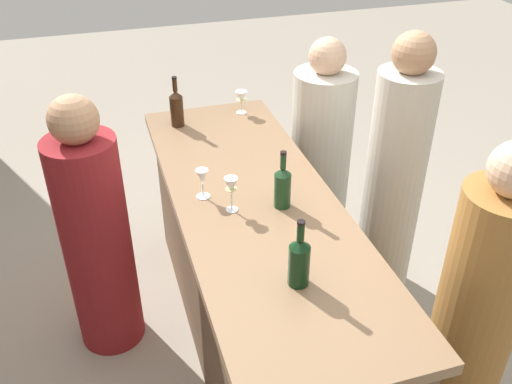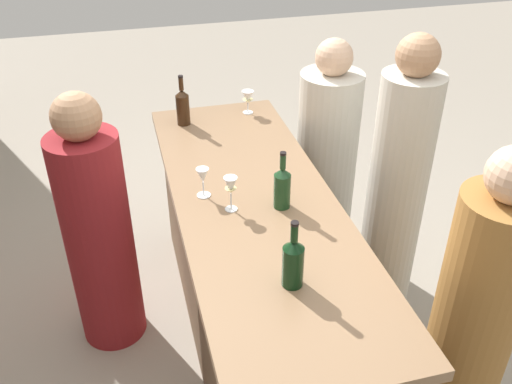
% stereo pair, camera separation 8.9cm
% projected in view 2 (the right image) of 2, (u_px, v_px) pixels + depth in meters
% --- Properties ---
extents(ground_plane, '(12.00, 12.00, 0.00)m').
position_uv_depth(ground_plane, '(256.00, 341.00, 3.11)').
color(ground_plane, '#9E9384').
extents(bar_counter, '(2.20, 0.74, 0.93)m').
position_uv_depth(bar_counter, '(256.00, 277.00, 2.86)').
color(bar_counter, brown).
rests_on(bar_counter, ground).
extents(wine_bottle_leftmost_dark_green, '(0.08, 0.08, 0.29)m').
position_uv_depth(wine_bottle_leftmost_dark_green, '(293.00, 262.00, 2.08)').
color(wine_bottle_leftmost_dark_green, black).
rests_on(wine_bottle_leftmost_dark_green, bar_counter).
extents(wine_bottle_second_left_olive_green, '(0.08, 0.08, 0.28)m').
position_uv_depth(wine_bottle_second_left_olive_green, '(282.00, 187.00, 2.52)').
color(wine_bottle_second_left_olive_green, '#193D1E').
rests_on(wine_bottle_second_left_olive_green, bar_counter).
extents(wine_bottle_center_amber_brown, '(0.08, 0.08, 0.30)m').
position_uv_depth(wine_bottle_center_amber_brown, '(183.00, 106.00, 3.23)').
color(wine_bottle_center_amber_brown, '#331E0F').
rests_on(wine_bottle_center_amber_brown, bar_counter).
extents(wine_glass_near_left, '(0.07, 0.07, 0.14)m').
position_uv_depth(wine_glass_near_left, '(248.00, 98.00, 3.37)').
color(wine_glass_near_left, white).
rests_on(wine_glass_near_left, bar_counter).
extents(wine_glass_near_center, '(0.06, 0.06, 0.17)m').
position_uv_depth(wine_glass_near_center, '(231.00, 187.00, 2.49)').
color(wine_glass_near_center, white).
rests_on(wine_glass_near_center, bar_counter).
extents(wine_glass_near_right, '(0.07, 0.07, 0.15)m').
position_uv_depth(wine_glass_near_right, '(203.00, 177.00, 2.59)').
color(wine_glass_near_right, white).
rests_on(wine_glass_near_right, bar_counter).
extents(person_left_guest, '(0.39, 0.39, 1.63)m').
position_uv_depth(person_left_guest, '(395.00, 198.00, 2.93)').
color(person_left_guest, beige).
rests_on(person_left_guest, ground).
extents(person_center_guest, '(0.42, 0.42, 1.50)m').
position_uv_depth(person_center_guest, '(473.00, 322.00, 2.30)').
color(person_center_guest, '#9E6B33').
rests_on(person_center_guest, ground).
extents(person_right_guest, '(0.38, 0.38, 1.43)m').
position_uv_depth(person_right_guest, '(326.00, 163.00, 3.47)').
color(person_right_guest, beige).
rests_on(person_right_guest, ground).
extents(person_server_behind, '(0.35, 0.35, 1.43)m').
position_uv_depth(person_server_behind, '(99.00, 235.00, 2.84)').
color(person_server_behind, maroon).
rests_on(person_server_behind, ground).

